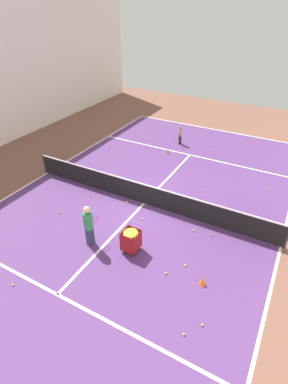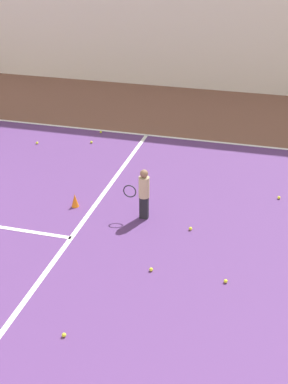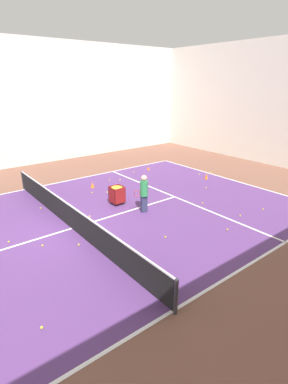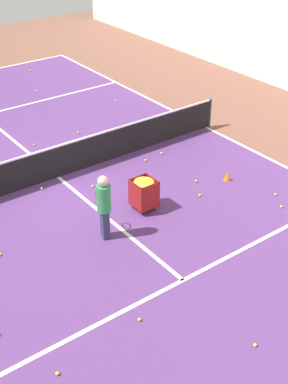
{
  "view_description": "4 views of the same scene",
  "coord_description": "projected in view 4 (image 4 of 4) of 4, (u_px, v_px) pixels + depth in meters",
  "views": [
    {
      "loc": [
        -5.19,
        9.44,
        7.64
      ],
      "look_at": [
        0.0,
        0.0,
        0.6
      ],
      "focal_mm": 28.0,
      "sensor_mm": 36.0,
      "label": 1
    },
    {
      "loc": [
        -8.18,
        -9.26,
        5.68
      ],
      "look_at": [
        1.14,
        -6.69,
        0.61
      ],
      "focal_mm": 50.0,
      "sensor_mm": 36.0,
      "label": 2
    },
    {
      "loc": [
        9.94,
        -4.24,
        5.36
      ],
      "look_at": [
        0.48,
        3.2,
        0.93
      ],
      "focal_mm": 28.0,
      "sensor_mm": 36.0,
      "label": 3
    },
    {
      "loc": [
        5.92,
        12.06,
        7.64
      ],
      "look_at": [
        -1.0,
        2.76,
        0.51
      ],
      "focal_mm": 50.0,
      "sensor_mm": 36.0,
      "label": 4
    }
  ],
  "objects": [
    {
      "name": "tennis_ball_14",
      "position": [
        37.0,
        91.0,
        20.98
      ],
      "size": [
        0.07,
        0.07,
        0.07
      ],
      "primitive_type": "sphere",
      "color": "yellow",
      "rests_on": "ground"
    },
    {
      "name": "tennis_ball_2",
      "position": [
        196.0,
        181.0,
        15.02
      ],
      "size": [
        0.07,
        0.07,
        0.07
      ],
      "primitive_type": "sphere",
      "color": "yellow",
      "rests_on": "ground"
    },
    {
      "name": "tennis_ball_29",
      "position": [
        17.0,
        164.0,
        15.87
      ],
      "size": [
        0.07,
        0.07,
        0.07
      ],
      "primitive_type": "sphere",
      "color": "yellow",
      "rests_on": "ground"
    },
    {
      "name": "tennis_ball_19",
      "position": [
        93.0,
        186.0,
        14.78
      ],
      "size": [
        0.07,
        0.07,
        0.07
      ],
      "primitive_type": "sphere",
      "color": "yellow",
      "rests_on": "ground"
    },
    {
      "name": "tennis_ball_11",
      "position": [
        8.0,
        185.0,
        14.81
      ],
      "size": [
        0.07,
        0.07,
        0.07
      ],
      "primitive_type": "sphere",
      "color": "yellow",
      "rests_on": "ground"
    },
    {
      "name": "ball_cart",
      "position": [
        144.0,
        189.0,
        13.55
      ],
      "size": [
        0.57,
        0.58,
        0.88
      ],
      "color": "maroon",
      "rests_on": "ground"
    },
    {
      "name": "tennis_ball_28",
      "position": [
        146.0,
        160.0,
        16.07
      ],
      "size": [
        0.07,
        0.07,
        0.07
      ],
      "primitive_type": "sphere",
      "color": "yellow",
      "rests_on": "ground"
    },
    {
      "name": "tennis_net",
      "position": [
        57.0,
        162.0,
        14.98
      ],
      "size": [
        11.69,
        0.1,
        1.0
      ],
      "color": "#2D2D33",
      "rests_on": "ground"
    },
    {
      "name": "tennis_ball_21",
      "position": [
        42.0,
        189.0,
        14.67
      ],
      "size": [
        0.07,
        0.07,
        0.07
      ],
      "primitive_type": "sphere",
      "color": "yellow",
      "rests_on": "ground"
    },
    {
      "name": "line_service_far",
      "position": [
        183.0,
        280.0,
        11.48
      ],
      "size": [
        11.39,
        0.1,
        0.0
      ],
      "primitive_type": "cube",
      "color": "white",
      "rests_on": "ground"
    },
    {
      "name": "tennis_ball_35",
      "position": [
        161.0,
        153.0,
        16.45
      ],
      "size": [
        0.07,
        0.07,
        0.07
      ],
      "primitive_type": "sphere",
      "color": "yellow",
      "rests_on": "ground"
    },
    {
      "name": "tennis_ball_27",
      "position": [
        34.0,
        145.0,
        16.95
      ],
      "size": [
        0.07,
        0.07,
        0.07
      ],
      "primitive_type": "sphere",
      "color": "yellow",
      "rests_on": "ground"
    },
    {
      "name": "tennis_ball_16",
      "position": [
        30.0,
        70.0,
        23.06
      ],
      "size": [
        0.07,
        0.07,
        0.07
      ],
      "primitive_type": "sphere",
      "color": "yellow",
      "rests_on": "ground"
    },
    {
      "name": "line_sideline_left",
      "position": [
        206.0,
        127.0,
        18.15
      ],
      "size": [
        0.1,
        20.05,
        0.0
      ],
      "primitive_type": "cube",
      "color": "white",
      "rests_on": "ground"
    },
    {
      "name": "tennis_ball_26",
      "position": [
        78.0,
        133.0,
        17.72
      ],
      "size": [
        0.07,
        0.07,
        0.07
      ],
      "primitive_type": "sphere",
      "color": "yellow",
      "rests_on": "ground"
    },
    {
      "name": "tennis_ball_22",
      "position": [
        57.0,
        374.0,
        9.34
      ],
      "size": [
        0.07,
        0.07,
        0.07
      ],
      "primitive_type": "sphere",
      "color": "yellow",
      "rests_on": "ground"
    },
    {
      "name": "court_playing_area",
      "position": [
        58.0,
        178.0,
        15.25
      ],
      "size": [
        11.39,
        20.05,
        0.0
      ],
      "color": "#563370",
      "rests_on": "ground"
    },
    {
      "name": "training_cone_0",
      "position": [
        227.0,
        176.0,
        15.04
      ],
      "size": [
        0.21,
        0.21,
        0.3
      ],
      "primitive_type": "cone",
      "color": "orange",
      "rests_on": "ground"
    },
    {
      "name": "tennis_ball_13",
      "position": [
        281.0,
        207.0,
        13.89
      ],
      "size": [
        0.07,
        0.07,
        0.07
      ],
      "primitive_type": "sphere",
      "color": "yellow",
      "rests_on": "ground"
    },
    {
      "name": "tennis_ball_0",
      "position": [
        128.0,
        148.0,
        16.75
      ],
      "size": [
        0.07,
        0.07,
        0.07
      ],
      "primitive_type": "sphere",
      "color": "yellow",
      "rests_on": "ground"
    },
    {
      "name": "coach_at_net",
      "position": [
        104.0,
        203.0,
        12.33
      ],
      "size": [
        0.41,
        0.7,
        1.68
      ],
      "rotation": [
        0.0,
        0.0,
        -1.83
      ],
      "color": "#2D3351",
      "rests_on": "ground"
    },
    {
      "name": "tennis_ball_3",
      "position": [
        139.0,
        320.0,
        10.45
      ],
      "size": [
        0.07,
        0.07,
        0.07
      ],
      "primitive_type": "sphere",
      "color": "yellow",
      "rests_on": "ground"
    },
    {
      "name": "line_centre_service",
      "position": [
        58.0,
        177.0,
        15.25
      ],
      "size": [
        0.1,
        11.03,
        0.0
      ],
      "primitive_type": "cube",
      "color": "white",
      "rests_on": "ground"
    },
    {
      "name": "tennis_ball_30",
      "position": [
        200.0,
        195.0,
        14.37
      ],
      "size": [
        0.07,
        0.07,
        0.07
      ],
      "primitive_type": "sphere",
      "color": "yellow",
      "rests_on": "ground"
    },
    {
      "name": "tennis_ball_18",
      "position": [
        116.0,
        101.0,
        20.1
      ],
      "size": [
        0.07,
        0.07,
        0.07
      ],
      "primitive_type": "sphere",
      "color": "yellow",
      "rests_on": "ground"
    },
    {
      "name": "ground_plane",
      "position": [
        58.0,
        178.0,
        15.25
      ],
      "size": [
        33.85,
        33.85,
        0.0
      ],
      "primitive_type": "plane",
      "color": "brown"
    },
    {
      "name": "tennis_ball_25",
      "position": [
        255.0,
        345.0,
        9.89
      ],
      "size": [
        0.07,
        0.07,
        0.07
      ],
      "primitive_type": "sphere",
      "color": "yellow",
      "rests_on": "ground"
    },
    {
      "name": "tennis_ball_20",
      "position": [
        0.0,
        254.0,
        12.19
      ],
      "size": [
        0.07,
        0.07,
        0.07
      ],
      "primitive_type": "sphere",
      "color": "yellow",
      "rests_on": "ground"
    },
    {
      "name": "tennis_ball_6",
      "position": [
        276.0,
        194.0,
        14.4
      ],
      "size": [
        0.07,
        0.07,
        0.07
      ],
      "primitive_type": "sphere",
      "color": "yellow",
      "rests_on": "ground"
    }
  ]
}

